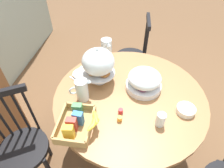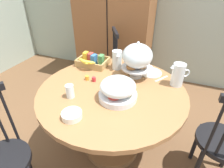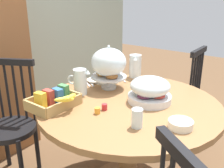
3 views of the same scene
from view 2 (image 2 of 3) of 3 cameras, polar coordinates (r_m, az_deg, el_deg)
The scene contains 20 objects.
ground_plane at distance 2.01m, azimuth -3.90°, elevation -20.42°, with size 10.00×10.00×0.00m, color brown.
wooden_armoire at distance 2.83m, azimuth 0.83°, elevation 19.84°, with size 1.18×0.60×1.96m.
dining_table at distance 1.66m, azimuth 0.00°, elevation -7.36°, with size 1.26×1.26×0.74m.
windsor_chair_near_window at distance 1.60m, azimuth -31.72°, elevation -19.73°, with size 0.46×0.46×0.97m.
windsor_chair_by_cabinet at distance 1.71m, azimuth 31.61°, elevation -15.82°, with size 0.40×0.40×0.97m.
windsor_chair_facing_door at distance 2.48m, azimuth -2.18°, elevation 4.85°, with size 0.45×0.45×0.97m.
pastry_stand_with_dome at distance 1.64m, azimuth 7.97°, elevation 8.38°, with size 0.28×0.28×0.34m.
fruit_platter_covered at distance 1.38m, azimuth 1.85°, elevation -1.77°, with size 0.30×0.30×0.18m.
orange_juice_pitcher at distance 1.65m, azimuth 20.09°, elevation 2.50°, with size 0.17×0.12×0.20m.
milk_pitcher at distance 1.83m, azimuth 1.69°, elevation 7.41°, with size 0.10×0.17×0.19m.
cereal_basket at distance 1.92m, azimuth -6.27°, elevation 7.21°, with size 0.32×0.30×0.12m.
china_plate_large at distance 1.81m, azimuth 12.02°, elevation 3.53°, with size 0.22×0.22×0.01m, color white.
china_plate_small at distance 1.87m, azimuth 10.64°, elevation 5.08°, with size 0.15×0.15×0.01m, color white.
cereal_bowl at distance 1.28m, azimuth -12.58°, elevation -9.54°, with size 0.14×0.14×0.04m, color white.
drinking_glass at distance 1.45m, azimuth -13.17°, elevation -2.26°, with size 0.06×0.06×0.11m, color silver.
jam_jar_strawberry at distance 1.64m, azimuth -5.75°, elevation 1.50°, with size 0.04×0.04×0.04m, color #B7282D.
jam_jar_apricot at distance 1.67m, azimuth -7.89°, elevation 1.96°, with size 0.04×0.04×0.04m, color orange.
table_knife at distance 1.90m, azimuth 8.94°, elevation 5.13°, with size 0.17×0.01×0.01m, color silver.
dinner_fork at distance 1.91m, azimuth 8.31°, elevation 5.47°, with size 0.17×0.01×0.01m, color silver.
soup_spoon at distance 1.74m, azimuth 15.35°, elevation 1.61°, with size 0.17×0.01×0.01m, color silver.
Camera 2 is at (0.57, -1.08, 1.60)m, focal length 28.92 mm.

